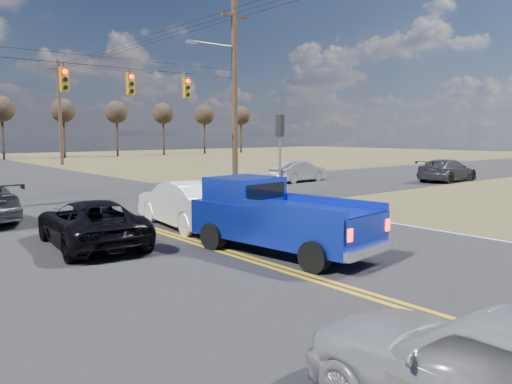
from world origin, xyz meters
TOP-DOWN VIEW (x-y plane):
  - ground at (0.00, 0.00)m, footprint 160.00×160.00m
  - road_main at (0.00, 10.00)m, footprint 14.00×120.00m
  - road_cross at (0.00, 18.00)m, footprint 120.00×12.00m
  - signal_gantry at (0.50, 17.79)m, footprint 19.60×4.83m
  - utility_poles at (0.00, 17.00)m, footprint 19.60×58.32m
  - treeline at (0.00, 26.96)m, footprint 87.00×117.80m
  - pickup_truck at (0.98, 5.64)m, footprint 2.54×5.23m
  - silver_suv at (-2.70, -1.72)m, footprint 1.99×4.41m
  - black_suv at (-2.38, 9.42)m, footprint 2.58×4.77m
  - white_car_queue at (1.12, 10.19)m, footprint 2.13×4.87m
  - cross_car_east_near at (14.61, 18.81)m, footprint 1.85×4.22m
  - cross_car_east_far at (22.10, 13.00)m, footprint 2.18×4.98m

SIDE VIEW (x-z plane):
  - ground at x=0.00m, z-range 0.00..0.00m
  - road_main at x=0.00m, z-range -0.01..0.01m
  - road_cross at x=0.00m, z-range -0.01..0.01m
  - black_suv at x=-2.38m, z-range 0.00..1.27m
  - cross_car_east_near at x=14.61m, z-range 0.00..1.35m
  - cross_car_east_far at x=22.10m, z-range 0.00..1.43m
  - silver_suv at x=-2.70m, z-range 0.00..1.47m
  - white_car_queue at x=1.12m, z-range 0.00..1.56m
  - pickup_truck at x=0.98m, z-range -0.03..1.86m
  - signal_gantry at x=0.50m, z-range 0.06..10.06m
  - utility_poles at x=0.00m, z-range 0.23..10.23m
  - treeline at x=0.00m, z-range 2.00..9.40m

